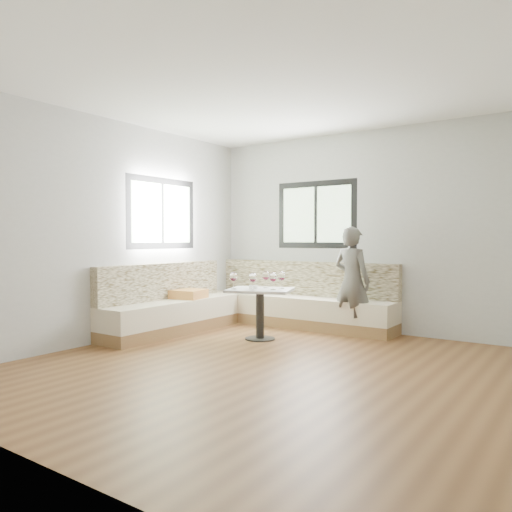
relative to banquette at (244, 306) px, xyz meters
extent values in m
cube|color=brown|center=(1.59, -1.63, -0.33)|extent=(5.00, 5.00, 0.01)
cube|color=white|center=(1.59, -1.63, 2.47)|extent=(5.00, 5.00, 0.01)
cube|color=#B7B7B2|center=(1.59, 0.87, 1.07)|extent=(5.00, 0.01, 2.80)
cube|color=#B7B7B2|center=(1.59, -4.13, 1.07)|extent=(5.00, 0.01, 2.80)
cube|color=#B7B7B2|center=(-0.91, -1.63, 1.07)|extent=(0.01, 5.00, 2.80)
cube|color=black|center=(0.69, 0.86, 1.32)|extent=(1.30, 0.02, 1.00)
cube|color=black|center=(-0.90, -0.73, 1.32)|extent=(0.02, 1.30, 1.00)
cube|color=olive|center=(0.54, 0.59, -0.25)|extent=(2.90, 0.55, 0.16)
cube|color=beige|center=(0.54, 0.59, -0.03)|extent=(2.90, 0.55, 0.29)
cube|color=beige|center=(0.54, 0.80, 0.37)|extent=(2.90, 0.14, 0.50)
cube|color=olive|center=(-0.63, -0.81, -0.25)|extent=(0.55, 2.25, 0.16)
cube|color=beige|center=(-0.63, -0.81, -0.03)|extent=(0.55, 2.25, 0.29)
cube|color=beige|center=(-0.84, -0.81, 0.37)|extent=(0.14, 2.25, 0.50)
cube|color=#E2B24D|center=(-0.60, -0.52, 0.18)|extent=(0.48, 0.48, 0.12)
cylinder|color=black|center=(0.60, -0.48, -0.32)|extent=(0.39, 0.39, 0.02)
cylinder|color=black|center=(0.60, -0.48, -0.02)|extent=(0.11, 0.11, 0.62)
cube|color=silver|center=(0.60, -0.48, 0.30)|extent=(0.96, 0.85, 0.04)
imported|color=#54524C|center=(1.46, 0.44, 0.39)|extent=(0.59, 0.44, 1.45)
cylinder|color=white|center=(0.53, -0.53, 0.34)|extent=(0.11, 0.11, 0.05)
sphere|color=black|center=(0.54, -0.52, 0.35)|extent=(0.02, 0.02, 0.02)
sphere|color=black|center=(0.51, -0.52, 0.35)|extent=(0.02, 0.02, 0.02)
sphere|color=black|center=(0.53, -0.55, 0.35)|extent=(0.02, 0.02, 0.02)
cylinder|color=white|center=(0.36, -0.73, 0.32)|extent=(0.07, 0.07, 0.01)
cylinder|color=white|center=(0.36, -0.73, 0.37)|extent=(0.01, 0.01, 0.10)
ellipsoid|color=white|center=(0.36, -0.73, 0.48)|extent=(0.10, 0.10, 0.12)
cylinder|color=#500819|center=(0.36, -0.73, 0.45)|extent=(0.07, 0.07, 0.02)
cylinder|color=white|center=(0.64, -0.70, 0.32)|extent=(0.07, 0.07, 0.01)
cylinder|color=white|center=(0.64, -0.70, 0.37)|extent=(0.01, 0.01, 0.10)
ellipsoid|color=white|center=(0.64, -0.70, 0.48)|extent=(0.10, 0.10, 0.12)
cylinder|color=#500819|center=(0.64, -0.70, 0.45)|extent=(0.07, 0.07, 0.02)
cylinder|color=white|center=(0.81, -0.50, 0.32)|extent=(0.07, 0.07, 0.01)
cylinder|color=white|center=(0.81, -0.50, 0.37)|extent=(0.01, 0.01, 0.10)
ellipsoid|color=white|center=(0.81, -0.50, 0.48)|extent=(0.10, 0.10, 0.12)
cylinder|color=#500819|center=(0.81, -0.50, 0.45)|extent=(0.07, 0.07, 0.02)
cylinder|color=white|center=(0.60, -0.34, 0.32)|extent=(0.07, 0.07, 0.01)
cylinder|color=white|center=(0.60, -0.34, 0.37)|extent=(0.01, 0.01, 0.10)
ellipsoid|color=white|center=(0.60, -0.34, 0.48)|extent=(0.10, 0.10, 0.12)
cylinder|color=#500819|center=(0.60, -0.34, 0.45)|extent=(0.07, 0.07, 0.02)
cylinder|color=white|center=(0.81, -0.30, 0.32)|extent=(0.07, 0.07, 0.01)
cylinder|color=white|center=(0.81, -0.30, 0.37)|extent=(0.01, 0.01, 0.10)
ellipsoid|color=white|center=(0.81, -0.30, 0.48)|extent=(0.10, 0.10, 0.12)
cylinder|color=#500819|center=(0.81, -0.30, 0.45)|extent=(0.07, 0.07, 0.02)
camera|label=1|loc=(4.20, -5.73, 0.96)|focal=35.00mm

